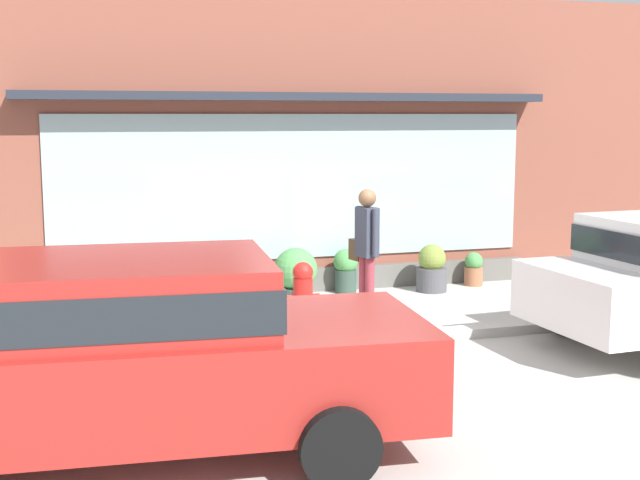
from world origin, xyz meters
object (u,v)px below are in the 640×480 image
potted_plant_near_hydrant (474,269)px  potted_plant_low_front (109,285)px  potted_plant_corner_tall (223,269)px  potted_plant_by_entrance (432,269)px  potted_plant_doorstep (346,269)px  fire_hydrant (303,295)px  pedestrian_with_handbag (366,245)px  parked_car_red (125,346)px  potted_plant_window_right (296,274)px

potted_plant_near_hydrant → potted_plant_low_front: 5.64m
potted_plant_corner_tall → potted_plant_near_hydrant: potted_plant_corner_tall is taller
potted_plant_by_entrance → potted_plant_doorstep: 1.33m
fire_hydrant → potted_plant_low_front: (-2.34, 1.58, -0.04)m
pedestrian_with_handbag → potted_plant_near_hydrant: pedestrian_with_handbag is taller
potted_plant_near_hydrant → parked_car_red: bearing=-136.7°
fire_hydrant → potted_plant_low_front: fire_hydrant is taller
potted_plant_corner_tall → potted_plant_doorstep: size_ratio=1.25×
potted_plant_window_right → potted_plant_doorstep: potted_plant_window_right is taller
potted_plant_corner_tall → potted_plant_near_hydrant: (4.01, -0.07, -0.21)m
parked_car_red → potted_plant_by_entrance: 7.17m
potted_plant_low_front → potted_plant_window_right: 2.63m
fire_hydrant → potted_plant_window_right: (0.28, 1.42, 0.01)m
pedestrian_with_handbag → potted_plant_by_entrance: size_ratio=2.40×
potted_plant_near_hydrant → fire_hydrant: bearing=-151.7°
fire_hydrant → potted_plant_near_hydrant: size_ratio=1.58×
potted_plant_by_entrance → potted_plant_corner_tall: (-3.18, 0.29, 0.11)m
potted_plant_near_hydrant → potted_plant_corner_tall: bearing=179.0°
potted_plant_corner_tall → potted_plant_low_front: size_ratio=1.24×
potted_plant_low_front → potted_plant_doorstep: potted_plant_low_front is taller
potted_plant_by_entrance → potted_plant_near_hydrant: (0.82, 0.23, -0.09)m
potted_plant_low_front → potted_plant_by_entrance: bearing=-0.3°
parked_car_red → potted_plant_low_front: parked_car_red is taller
pedestrian_with_handbag → parked_car_red: (-3.31, -3.69, -0.12)m
potted_plant_corner_tall → potted_plant_window_right: potted_plant_corner_tall is taller
potted_plant_doorstep → potted_plant_low_front: bearing=-176.1°
potted_plant_near_hydrant → potted_plant_doorstep: (-2.12, 0.04, 0.10)m
potted_plant_corner_tall → potted_plant_doorstep: (1.88, -0.03, -0.10)m
pedestrian_with_handbag → parked_car_red: pedestrian_with_handbag is taller
pedestrian_with_handbag → potted_plant_corner_tall: size_ratio=2.06×
pedestrian_with_handbag → potted_plant_near_hydrant: bearing=-68.5°
potted_plant_window_right → fire_hydrant: bearing=-101.3°
pedestrian_with_handbag → potted_plant_by_entrance: pedestrian_with_handbag is taller
potted_plant_by_entrance → potted_plant_corner_tall: potted_plant_corner_tall is taller
parked_car_red → potted_plant_near_hydrant: bearing=47.8°
potted_plant_near_hydrant → potted_plant_window_right: size_ratio=0.67×
potted_plant_corner_tall → potted_plant_low_front: (-1.63, -0.27, -0.10)m
potted_plant_low_front → potted_plant_window_right: (2.62, -0.16, 0.05)m
potted_plant_corner_tall → fire_hydrant: bearing=-69.1°
potted_plant_by_entrance → potted_plant_corner_tall: bearing=174.7°
parked_car_red → potted_plant_by_entrance: size_ratio=6.48×
potted_plant_corner_tall → potted_plant_low_front: 1.66m
potted_plant_by_entrance → potted_plant_doorstep: bearing=168.5°
potted_plant_window_right → potted_plant_by_entrance: bearing=3.5°
parked_car_red → potted_plant_near_hydrant: parked_car_red is taller
pedestrian_with_handbag → potted_plant_window_right: bearing=9.6°
fire_hydrant → potted_plant_corner_tall: (-0.70, 1.85, 0.06)m
potted_plant_corner_tall → potted_plant_doorstep: potted_plant_corner_tall is taller
parked_car_red → potted_plant_doorstep: parked_car_red is taller
potted_plant_by_entrance → potted_plant_window_right: 2.20m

